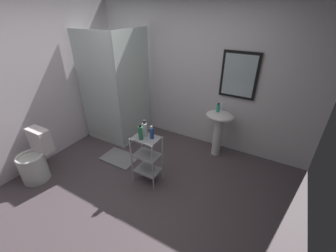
{
  "coord_description": "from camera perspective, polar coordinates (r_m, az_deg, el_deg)",
  "views": [
    {
      "loc": [
        1.47,
        -1.61,
        2.3
      ],
      "look_at": [
        0.14,
        0.73,
        0.8
      ],
      "focal_mm": 23.03,
      "sensor_mm": 36.0,
      "label": 1
    }
  ],
  "objects": [
    {
      "name": "ground_plane",
      "position": [
        3.18,
        -9.19,
        -18.01
      ],
      "size": [
        4.2,
        4.2,
        0.02
      ],
      "primitive_type": "cube",
      "color": "#52464B"
    },
    {
      "name": "wall_back",
      "position": [
        3.9,
        6.66,
        13.36
      ],
      "size": [
        4.2,
        0.14,
        2.5
      ],
      "color": "silver",
      "rests_on": "ground_plane"
    },
    {
      "name": "wall_left",
      "position": [
        3.84,
        -33.45,
        8.45
      ],
      "size": [
        0.1,
        4.2,
        2.5
      ],
      "primitive_type": "cube",
      "color": "silver",
      "rests_on": "ground_plane"
    },
    {
      "name": "shower_stall",
      "position": [
        4.29,
        -12.72,
        3.06
      ],
      "size": [
        0.92,
        0.92,
        2.0
      ],
      "color": "white",
      "rests_on": "ground_plane"
    },
    {
      "name": "pedestal_sink",
      "position": [
        3.66,
        13.35,
        0.27
      ],
      "size": [
        0.46,
        0.37,
        0.81
      ],
      "color": "white",
      "rests_on": "ground_plane"
    },
    {
      "name": "sink_faucet",
      "position": [
        3.64,
        14.43,
        4.92
      ],
      "size": [
        0.03,
        0.03,
        0.1
      ],
      "primitive_type": "cylinder",
      "color": "silver",
      "rests_on": "pedestal_sink"
    },
    {
      "name": "toilet",
      "position": [
        3.76,
        -31.71,
        -7.71
      ],
      "size": [
        0.37,
        0.49,
        0.76
      ],
      "color": "white",
      "rests_on": "ground_plane"
    },
    {
      "name": "storage_cart",
      "position": [
        3.11,
        -5.56,
        -7.88
      ],
      "size": [
        0.38,
        0.28,
        0.74
      ],
      "color": "silver",
      "rests_on": "ground_plane"
    },
    {
      "name": "hand_soap_bottle",
      "position": [
        3.55,
        13.13,
        4.69
      ],
      "size": [
        0.05,
        0.05,
        0.15
      ],
      "color": "#2DBC99",
      "rests_on": "pedestal_sink"
    },
    {
      "name": "shampoo_bottle_blue",
      "position": [
        2.88,
        -4.32,
        -1.84
      ],
      "size": [
        0.06,
        0.06,
        0.19
      ],
      "color": "#2A54B2",
      "rests_on": "storage_cart"
    },
    {
      "name": "body_wash_bottle_green",
      "position": [
        2.87,
        -7.29,
        -1.76
      ],
      "size": [
        0.06,
        0.06,
        0.22
      ],
      "color": "#388F64",
      "rests_on": "storage_cart"
    },
    {
      "name": "lotion_bottle_white",
      "position": [
        2.93,
        -6.18,
        -0.83
      ],
      "size": [
        0.07,
        0.07,
        0.24
      ],
      "color": "white",
      "rests_on": "storage_cart"
    },
    {
      "name": "rinse_cup",
      "position": [
        3.03,
        -7.18,
        -1.1
      ],
      "size": [
        0.07,
        0.07,
        0.09
      ],
      "primitive_type": "cylinder",
      "color": "#3870B2",
      "rests_on": "storage_cart"
    },
    {
      "name": "bath_mat",
      "position": [
        3.85,
        -12.67,
        -8.25
      ],
      "size": [
        0.6,
        0.4,
        0.02
      ],
      "primitive_type": "cube",
      "color": "gray",
      "rests_on": "ground_plane"
    }
  ]
}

